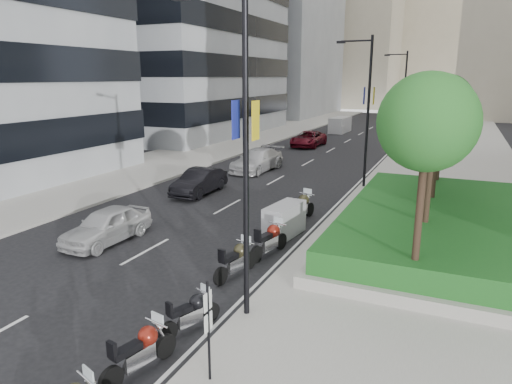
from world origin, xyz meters
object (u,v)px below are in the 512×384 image
Objects in this scene: lamp_post_2 at (403,95)px; motorcycle_2 at (191,313)px; lamp_post_1 at (366,105)px; motorcycle_4 at (270,240)px; motorcycle_5 at (284,221)px; lamp_post_0 at (240,141)px; motorcycle_3 at (236,260)px; car_c at (257,160)px; car_b at (199,182)px; car_d at (308,139)px; motorcycle_1 at (141,351)px; delivery_van at (340,126)px; parking_sign at (208,326)px; car_a at (107,225)px; motorcycle_6 at (301,207)px.

motorcycle_2 is at bearing -91.45° from lamp_post_2.
lamp_post_1 is at bearing 17.92° from motorcycle_2.
motorcycle_5 reaches higher than motorcycle_4.
lamp_post_0 is 3.85× the size of motorcycle_4.
car_c is at bearing 32.75° from motorcycle_3.
lamp_post_1 is 10.81m from car_b.
car_d is (-0.23, 13.07, -0.05)m from car_c.
motorcycle_1 is 0.96× the size of motorcycle_3.
lamp_post_0 is 1.65× the size of car_c.
delivery_van reaches higher than car_d.
parking_sign reaches higher than motorcycle_2.
motorcycle_1 is at bearing -171.16° from motorcycle_5.
lamp_post_1 is 18.03m from car_d.
car_c reaches higher than car_d.
motorcycle_5 is at bearing 10.20° from motorcycle_3.
delivery_van is (-0.23, 25.73, 0.07)m from car_c.
lamp_post_2 is at bearing 90.99° from parking_sign.
car_a is at bearing 93.43° from motorcycle_3.
motorcycle_5 is at bearing -73.76° from car_d.
car_c reaches higher than car_b.
car_b is at bearing 125.54° from lamp_post_0.
motorcycle_6 is at bearing 98.28° from lamp_post_0.
parking_sign is (0.66, -20.00, -3.61)m from lamp_post_1.
car_d is (-8.30, -2.58, -4.32)m from lamp_post_2.
lamp_post_0 is 4.18× the size of motorcycle_1.
motorcycle_3 is (-2.00, 5.38, -0.86)m from parking_sign.
motorcycle_2 is 34.44m from car_d.
parking_sign is 7.83m from motorcycle_4.
lamp_post_1 is 3.65× the size of motorcycle_5.
lamp_post_1 is at bearing -11.80° from car_c.
delivery_van reaches higher than motorcycle_4.
motorcycle_3 is at bearing 119.54° from lamp_post_0.
parking_sign is 12.45m from motorcycle_6.
motorcycle_2 is (-0.91, -18.23, -4.53)m from lamp_post_1.
motorcycle_4 is (-1.02, -30.40, -4.44)m from lamp_post_2.
motorcycle_3 is 0.41× the size of car_c.
car_c is 1.02× the size of car_d.
motorcycle_2 is at bearing 9.91° from motorcycle_1.
lamp_post_2 is at bearing 8.79° from motorcycle_3.
motorcycle_5 is 38.86m from delivery_van.
motorcycle_5 is 2.40m from motorcycle_6.
car_a is 0.79× the size of car_d.
parking_sign reaches higher than car_b.
car_b is at bearing 57.50° from motorcycle_4.
parking_sign is at bearing -117.65° from motorcycle_2.
car_c reaches higher than motorcycle_3.
car_a is at bearing -119.43° from lamp_post_1.
lamp_post_2 is 3.60× the size of parking_sign.
motorcycle_2 is (-1.57, 1.77, -0.92)m from parking_sign.
delivery_van is (-8.95, 48.08, -0.59)m from parking_sign.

